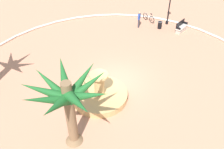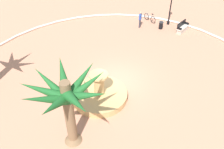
{
  "view_description": "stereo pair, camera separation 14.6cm",
  "coord_description": "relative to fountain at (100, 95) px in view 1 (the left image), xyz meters",
  "views": [
    {
      "loc": [
        0.11,
        13.26,
        10.87
      ],
      "look_at": [
        0.34,
        0.54,
        1.0
      ],
      "focal_mm": 37.99,
      "sensor_mm": 36.0,
      "label": 1
    },
    {
      "loc": [
        -0.04,
        13.26,
        10.87
      ],
      "look_at": [
        0.34,
        0.54,
        1.0
      ],
      "focal_mm": 37.99,
      "sensor_mm": 36.0,
      "label": 2
    }
  ],
  "objects": [
    {
      "name": "lamppost",
      "position": [
        -6.27,
        -11.21,
        2.18
      ],
      "size": [
        0.32,
        0.32,
        4.22
      ],
      "color": "black",
      "rests_on": "ground"
    },
    {
      "name": "plaza_curb",
      "position": [
        -1.12,
        -1.8,
        -0.19
      ],
      "size": [
        23.04,
        23.04,
        0.2
      ],
      "primitive_type": "torus",
      "color": "silver",
      "rests_on": "ground"
    },
    {
      "name": "ground_plane",
      "position": [
        -1.12,
        -1.8,
        -0.29
      ],
      "size": [
        80.0,
        80.0,
        0.0
      ],
      "primitive_type": "plane",
      "color": "tan"
    },
    {
      "name": "bench_north",
      "position": [
        -7.37,
        -9.62,
        0.05
      ],
      "size": [
        1.39,
        1.56,
        1.0
      ],
      "color": "beige",
      "rests_on": "ground"
    },
    {
      "name": "trash_bin",
      "position": [
        -5.37,
        -10.19,
        0.09
      ],
      "size": [
        0.46,
        0.46,
        0.73
      ],
      "color": "black",
      "rests_on": "ground"
    },
    {
      "name": "fountain",
      "position": [
        0.0,
        0.0,
        0.0
      ],
      "size": [
        3.67,
        3.67,
        1.97
      ],
      "color": "tan",
      "rests_on": "ground"
    },
    {
      "name": "person_cyclist_helmet",
      "position": [
        -3.29,
        -10.41,
        0.63
      ],
      "size": [
        0.29,
        0.51,
        1.66
      ],
      "color": "#33333D",
      "rests_on": "ground"
    },
    {
      "name": "bicycle_red_frame",
      "position": [
        -4.43,
        -11.83,
        0.09
      ],
      "size": [
        1.07,
        1.42,
        0.94
      ],
      "color": "black",
      "rests_on": "ground"
    },
    {
      "name": "palm_tree_near_fountain",
      "position": [
        1.22,
        3.43,
        2.95
      ],
      "size": [
        4.25,
        4.33,
        4.39
      ],
      "color": "brown",
      "rests_on": "ground"
    }
  ]
}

